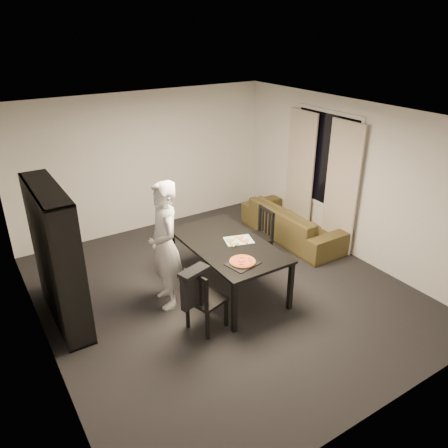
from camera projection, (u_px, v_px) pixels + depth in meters
room at (224, 212)px, 6.04m from camera, size 5.01×5.51×2.61m
window_pane at (325, 160)px, 7.62m from camera, size 0.02×1.40×1.60m
window_frame at (325, 160)px, 7.62m from camera, size 0.03×1.52×1.72m
curtain_left at (341, 188)px, 7.33m from camera, size 0.03×0.70×2.25m
curtain_right at (300, 172)px, 8.12m from camera, size 0.03×0.70×2.25m
bookshelf at (57, 257)px, 5.60m from camera, size 0.35×1.50×1.90m
dining_table at (228, 248)px, 6.34m from camera, size 1.04×1.87×0.78m
chair_left at (202, 297)px, 5.55m from camera, size 0.52×0.52×0.90m
chair_right at (260, 232)px, 7.18m from camera, size 0.47×0.47×0.94m
draped_jacket at (195, 286)px, 5.37m from camera, size 0.43×0.28×0.50m
person at (165, 246)px, 5.95m from camera, size 0.54×0.73×1.84m
baking_tray at (243, 264)px, 5.77m from camera, size 0.45×0.39×0.01m
pepperoni_pizza at (242, 262)px, 5.78m from camera, size 0.35×0.35×0.03m
kitchen_towel at (239, 240)px, 6.39m from camera, size 0.47×0.40×0.01m
pizza_slices at (237, 241)px, 6.35m from camera, size 0.41×0.35×0.01m
sofa at (293, 222)px, 8.07m from camera, size 0.84×2.15×0.63m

